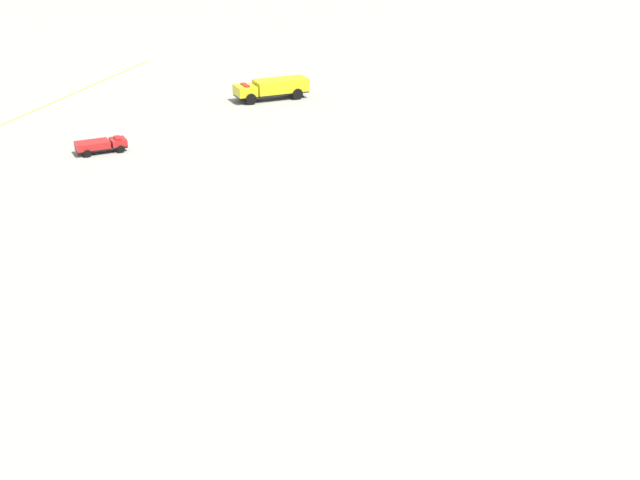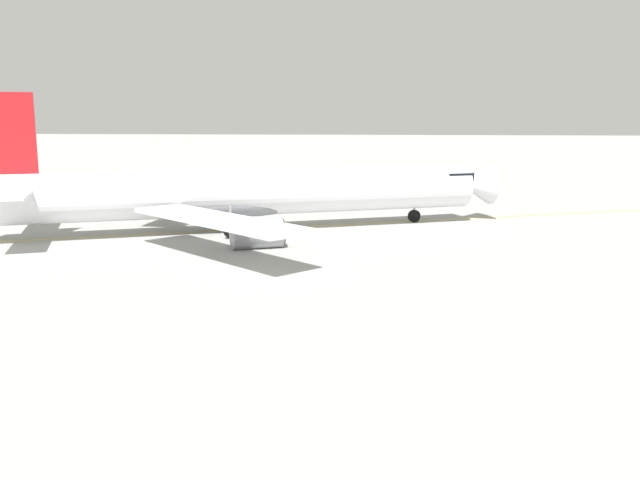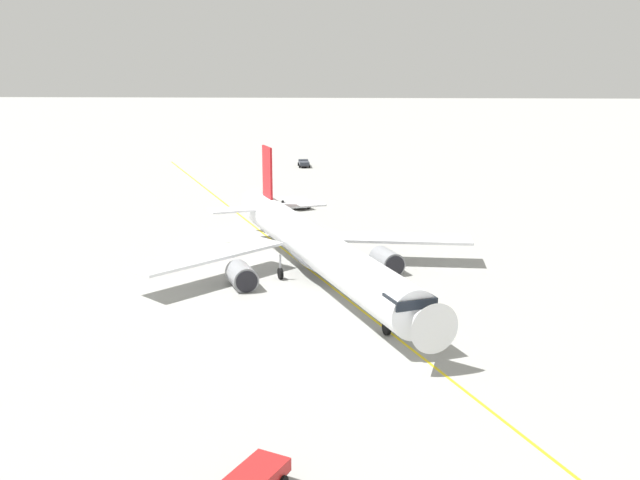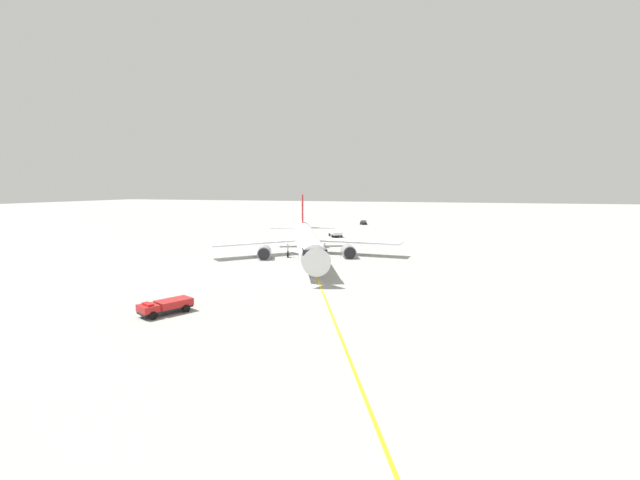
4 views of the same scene
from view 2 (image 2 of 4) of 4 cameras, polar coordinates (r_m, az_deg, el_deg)
ground_plane at (r=53.32m, az=-12.04°, el=0.42°), size 600.00×600.00×0.00m
airliner_main at (r=54.12m, az=-6.85°, el=3.85°), size 42.84×32.42×10.98m
taxiway_centreline at (r=54.29m, az=-12.15°, el=0.59°), size 147.58×62.79×0.01m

